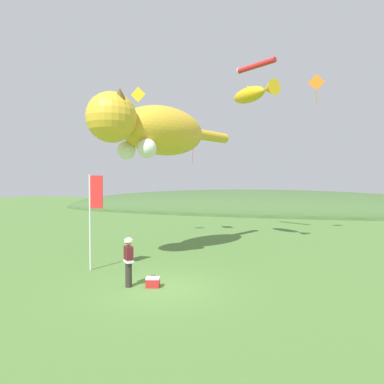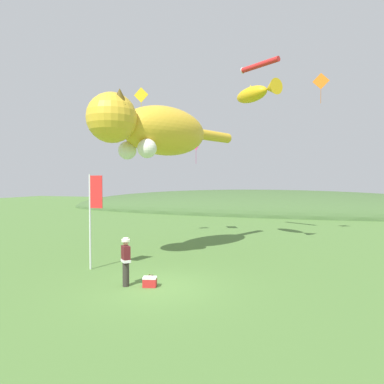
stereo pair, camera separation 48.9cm
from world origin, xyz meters
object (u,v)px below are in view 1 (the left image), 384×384
at_px(festival_attendant, 129,261).
at_px(kite_diamond_pink, 193,140).
at_px(picnic_cooler, 153,282).
at_px(festival_banner_pole, 93,208).
at_px(kite_giant_cat, 154,130).
at_px(kite_spool, 153,278).
at_px(kite_diamond_gold, 138,95).
at_px(kite_diamond_orange, 316,83).
at_px(kite_fish_windsock, 253,94).
at_px(kite_tube_streamer, 256,66).

height_order(festival_attendant, kite_diamond_pink, kite_diamond_pink).
distance_m(picnic_cooler, festival_banner_pole, 4.44).
height_order(kite_giant_cat, kite_diamond_pink, kite_giant_cat).
bearing_deg(kite_diamond_pink, kite_spool, -81.42).
bearing_deg(kite_diamond_gold, kite_diamond_orange, 21.11).
height_order(kite_fish_windsock, kite_diamond_pink, kite_fish_windsock).
bearing_deg(kite_tube_streamer, festival_banner_pole, -117.96).
bearing_deg(picnic_cooler, festival_attendant, -165.79).
xyz_separation_m(kite_fish_windsock, kite_diamond_pink, (-4.44, 2.47, -2.28)).
bearing_deg(kite_giant_cat, kite_diamond_gold, 125.30).
distance_m(kite_spool, kite_fish_windsock, 12.50).
relative_size(picnic_cooler, kite_giant_cat, 0.06).
bearing_deg(kite_diamond_orange, kite_fish_windsock, -136.15).
xyz_separation_m(kite_fish_windsock, kite_tube_streamer, (-0.19, 3.03, 2.60)).
height_order(kite_spool, kite_fish_windsock, kite_fish_windsock).
bearing_deg(kite_diamond_gold, festival_banner_pole, -80.07).
height_order(picnic_cooler, kite_diamond_orange, kite_diamond_orange).
bearing_deg(festival_attendant, picnic_cooler, 14.21).
bearing_deg(kite_tube_streamer, kite_fish_windsock, -86.38).
height_order(kite_diamond_orange, kite_diamond_gold, kite_diamond_orange).
bearing_deg(festival_banner_pole, picnic_cooler, -23.13).
height_order(picnic_cooler, kite_fish_windsock, kite_fish_windsock).
bearing_deg(kite_diamond_gold, festival_attendant, -66.71).
xyz_separation_m(kite_spool, kite_tube_streamer, (2.61, 11.41, 11.45)).
xyz_separation_m(festival_attendant, kite_spool, (0.55, 0.92, -0.84)).
bearing_deg(kite_fish_windsock, festival_banner_pole, -127.48).
bearing_deg(festival_attendant, kite_diamond_gold, 113.29).
bearing_deg(festival_banner_pole, kite_tube_streamer, 62.04).
xyz_separation_m(kite_diamond_orange, kite_diamond_gold, (-10.79, -4.17, -1.03)).
bearing_deg(picnic_cooler, kite_diamond_gold, 118.46).
bearing_deg(picnic_cooler, kite_diamond_orange, 63.86).
relative_size(kite_giant_cat, kite_diamond_orange, 4.70).
relative_size(picnic_cooler, kite_tube_streamer, 0.20).
height_order(kite_spool, kite_giant_cat, kite_giant_cat).
height_order(festival_attendant, kite_tube_streamer, kite_tube_streamer).
relative_size(picnic_cooler, kite_fish_windsock, 0.18).
relative_size(kite_spool, kite_diamond_gold, 0.13).
xyz_separation_m(kite_fish_windsock, kite_diamond_gold, (-7.10, -0.62, 0.27)).
xyz_separation_m(picnic_cooler, festival_banner_pole, (-3.36, 1.43, 2.52)).
bearing_deg(kite_spool, kite_giant_cat, 112.22).
xyz_separation_m(festival_attendant, kite_diamond_gold, (-3.74, 8.68, 8.29)).
height_order(kite_diamond_orange, kite_diamond_pink, kite_diamond_orange).
distance_m(picnic_cooler, kite_fish_windsock, 12.88).
bearing_deg(picnic_cooler, kite_giant_cat, 112.31).
relative_size(kite_giant_cat, kite_diamond_gold, 4.90).
relative_size(kite_spool, festival_banner_pole, 0.06).
height_order(festival_attendant, kite_spool, festival_attendant).
distance_m(festival_attendant, picnic_cooler, 1.17).
bearing_deg(festival_banner_pole, festival_attendant, -33.36).
bearing_deg(festival_attendant, kite_spool, 59.00).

